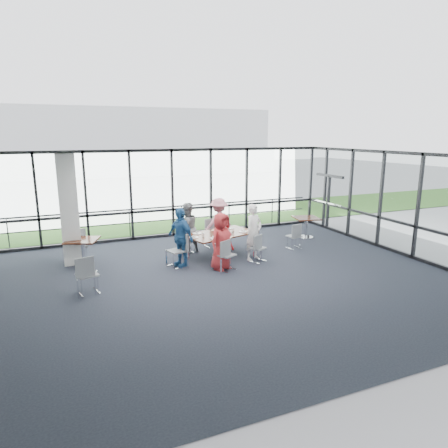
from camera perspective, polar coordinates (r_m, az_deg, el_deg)
name	(u,v)px	position (r m, az deg, el deg)	size (l,w,h in m)	color
floor	(226,280)	(10.50, 0.24, -8.05)	(12.00, 10.00, 0.02)	#1F2430
ceiling	(226,156)	(9.83, 0.26, 9.72)	(12.00, 10.00, 0.04)	white
wall_front	(366,290)	(5.96, 19.59, -8.92)	(12.00, 0.10, 3.20)	silver
curtain_wall_back	(172,193)	(14.70, -7.38, 4.38)	(12.00, 0.10, 3.20)	white
curtain_wall_right	(405,204)	(13.52, 24.41, 2.60)	(0.10, 10.00, 3.20)	white
exit_door	(328,203)	(16.35, 14.67, 2.96)	(0.12, 1.60, 2.10)	black
structural_column	(69,210)	(12.23, -21.28, 1.90)	(0.50, 0.50, 3.20)	white
apron	(146,212)	(19.78, -11.12, 1.64)	(80.00, 70.00, 0.02)	gray
grass_strip	(155,220)	(17.85, -9.81, 0.60)	(80.00, 5.00, 0.01)	#2F541B
hangar_main	(138,141)	(41.78, -12.13, 11.53)	(24.00, 10.00, 6.00)	silver
guard_rail	(169,220)	(15.47, -7.86, 0.64)	(0.06, 0.06, 12.00)	#2D2D33
main_table	(220,237)	(12.24, -0.54, -1.81)	(2.37, 1.71, 0.75)	#3A150B
side_table_left	(82,243)	(12.23, -19.59, -2.61)	(1.11, 1.11, 0.75)	#3A150B
side_table_right	(306,221)	(14.82, 11.65, 0.48)	(1.02, 1.02, 0.75)	#3A150B
diner_near_left	(221,241)	(11.07, -0.38, -2.50)	(0.79, 0.51, 1.61)	red
diner_near_right	(254,232)	(11.96, 4.27, -1.17)	(0.62, 0.45, 1.70)	white
diner_far_left	(187,228)	(12.61, -5.32, -0.62)	(0.79, 0.49, 1.63)	slate
diner_far_right	(219,223)	(13.20, -0.75, 0.14)	(1.08, 0.56, 1.67)	#D07F8F
diner_end	(180,237)	(11.39, -6.24, -1.89)	(1.00, 0.55, 1.71)	#265A94
chair_main_nl	(226,255)	(11.08, 0.29, -4.46)	(0.43, 0.43, 0.88)	gray
chair_main_nr	(258,248)	(11.86, 4.81, -3.44)	(0.41, 0.41, 0.84)	gray
chair_main_fl	(186,240)	(12.76, -5.51, -2.30)	(0.41, 0.41, 0.83)	gray
chair_main_fr	(212,234)	(13.38, -1.70, -1.40)	(0.44, 0.44, 0.89)	gray
chair_main_end	(177,251)	(11.43, -6.74, -3.83)	(0.46, 0.46, 0.95)	gray
chair_spare_la	(87,275)	(10.05, -18.96, -6.87)	(0.45, 0.45, 0.93)	gray
chair_spare_lb	(78,246)	(12.65, -20.14, -3.01)	(0.44, 0.44, 0.91)	gray
chair_spare_r	(294,236)	(13.37, 9.98, -1.73)	(0.41, 0.41, 0.83)	gray
plate_nl	(214,238)	(11.58, -1.46, -2.06)	(0.24, 0.24, 0.01)	white
plate_nr	(243,232)	(12.38, 2.75, -1.09)	(0.25, 0.25, 0.01)	white
plate_fl	(197,233)	(12.17, -3.87, -1.35)	(0.28, 0.28, 0.01)	white
plate_fr	(227,228)	(12.77, 0.49, -0.64)	(0.27, 0.27, 0.01)	white
plate_end	(194,237)	(11.72, -4.31, -1.92)	(0.28, 0.28, 0.01)	white
tumbler_a	(218,233)	(11.88, -0.93, -1.36)	(0.07, 0.07, 0.14)	white
tumbler_b	(233,231)	(12.22, 1.27, -0.94)	(0.08, 0.08, 0.15)	white
tumbler_c	(214,229)	(12.42, -1.38, -0.74)	(0.07, 0.07, 0.14)	white
tumbler_d	(203,235)	(11.67, -3.00, -1.64)	(0.07, 0.07, 0.14)	white
menu_a	(228,237)	(11.72, 0.55, -1.91)	(0.33, 0.23, 0.00)	white
menu_b	(250,231)	(12.52, 3.80, -0.97)	(0.30, 0.21, 0.00)	white
menu_c	(216,230)	(12.62, -1.11, -0.84)	(0.33, 0.23, 0.00)	white
condiment_caddy	(220,232)	(12.30, -0.60, -1.12)	(0.10, 0.07, 0.04)	black
ketchup_bottle	(219,230)	(12.18, -0.76, -0.91)	(0.06, 0.06, 0.18)	#950015
green_bottle	(223,229)	(12.29, -0.16, -0.74)	(0.05, 0.05, 0.20)	#1D7424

